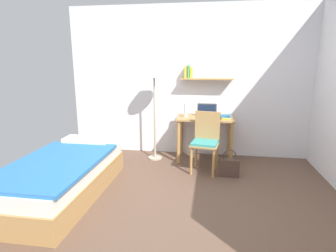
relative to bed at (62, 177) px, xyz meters
name	(u,v)px	position (x,y,z in m)	size (l,w,h in m)	color
ground_plane	(178,208)	(1.49, -0.12, -0.24)	(5.28, 5.28, 0.00)	brown
wall_back	(193,82)	(1.49, 1.90, 1.06)	(4.40, 0.27, 2.60)	white
bed	(62,177)	(0.00, 0.00, 0.00)	(0.98, 1.97, 0.54)	#B2844C
desk	(205,126)	(1.74, 1.58, 0.36)	(0.95, 0.56, 0.75)	#B2844C
desk_chair	(206,140)	(1.76, 1.08, 0.26)	(0.46, 0.45, 0.91)	#B2844C
standing_lamp	(154,76)	(0.89, 1.49, 1.18)	(0.37, 0.37, 1.63)	#B2A893
laptop	(207,114)	(1.76, 1.60, 0.56)	(0.33, 0.23, 0.22)	#2D2D33
water_bottle	(186,110)	(1.41, 1.55, 0.62)	(0.06, 0.06, 0.23)	silver
book_stack	(225,115)	(2.06, 1.52, 0.56)	(0.18, 0.23, 0.12)	gold
handbag	(229,167)	(2.12, 0.91, -0.10)	(0.28, 0.13, 0.41)	#4C382D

